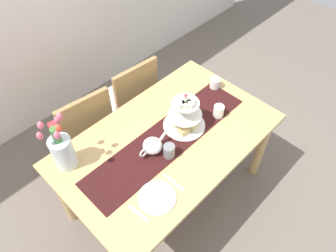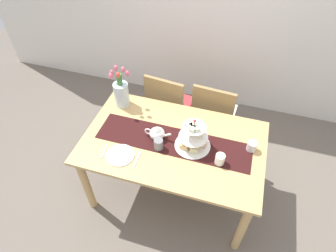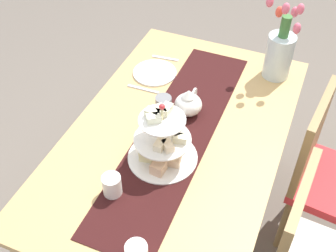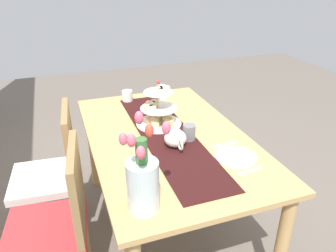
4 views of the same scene
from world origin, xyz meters
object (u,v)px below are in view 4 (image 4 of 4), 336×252
at_px(teapot, 175,138).
at_px(knife_left, 223,145).
at_px(tiered_cake_stand, 158,112).
at_px(cream_jug, 127,96).
at_px(mug_white_text, 163,102).
at_px(dining_table, 167,150).
at_px(tulip_vase, 143,180).
at_px(chair_left, 58,219).
at_px(mug_grey, 189,132).
at_px(fork_left, 250,171).
at_px(dinner_plate_left, 236,157).
at_px(chair_right, 55,169).

xyz_separation_m(teapot, knife_left, (-0.08, -0.27, -0.06)).
relative_size(tiered_cake_stand, cream_jug, 3.58).
bearing_deg(mug_white_text, dining_table, 164.85).
xyz_separation_m(teapot, mug_white_text, (0.56, -0.11, -0.01)).
bearing_deg(tulip_vase, teapot, -35.03).
bearing_deg(mug_white_text, tulip_vase, 156.93).
relative_size(cream_jug, mug_white_text, 0.89).
bearing_deg(dining_table, chair_left, 110.15).
bearing_deg(tiered_cake_stand, mug_grey, -157.88).
bearing_deg(fork_left, mug_white_text, 9.82).
height_order(chair_left, knife_left, chair_left).
distance_m(chair_left, fork_left, 1.03).
bearing_deg(knife_left, tulip_vase, 122.54).
xyz_separation_m(dining_table, fork_left, (-0.51, -0.27, 0.11)).
bearing_deg(mug_grey, cream_jug, 15.85).
height_order(dinner_plate_left, knife_left, dinner_plate_left).
height_order(fork_left, mug_white_text, mug_white_text).
bearing_deg(chair_right, tulip_vase, -155.77).
xyz_separation_m(tulip_vase, cream_jug, (1.24, -0.22, -0.10)).
distance_m(cream_jug, fork_left, 1.21).
relative_size(tiered_cake_stand, tulip_vase, 0.69).
bearing_deg(dining_table, knife_left, -129.41).
xyz_separation_m(dining_table, knife_left, (-0.22, -0.27, 0.11)).
xyz_separation_m(chair_left, dinner_plate_left, (-0.11, -0.97, 0.25)).
height_order(tiered_cake_stand, cream_jug, tiered_cake_stand).
xyz_separation_m(chair_right, mug_grey, (-0.34, -0.80, 0.29)).
xyz_separation_m(chair_left, teapot, (0.11, -0.70, 0.30)).
distance_m(dining_table, fork_left, 0.59).
xyz_separation_m(dinner_plate_left, fork_left, (-0.15, 0.00, -0.00)).
bearing_deg(dining_table, chair_right, 71.03).
xyz_separation_m(cream_jug, knife_left, (-0.86, -0.37, -0.04)).
height_order(teapot, mug_grey, teapot).
bearing_deg(dinner_plate_left, knife_left, 0.00).
bearing_deg(knife_left, dining_table, 50.59).
distance_m(tulip_vase, mug_grey, 0.67).
bearing_deg(tiered_cake_stand, chair_left, 121.33).
bearing_deg(teapot, tiered_cake_stand, 0.23).
height_order(tulip_vase, mug_grey, tulip_vase).
height_order(dining_table, tulip_vase, tulip_vase).
bearing_deg(cream_jug, mug_grey, -164.15).
xyz_separation_m(chair_left, tiered_cake_stand, (0.42, -0.70, 0.33)).
xyz_separation_m(fork_left, mug_grey, (0.42, 0.17, 0.05)).
height_order(chair_right, fork_left, chair_right).
distance_m(cream_jug, mug_grey, 0.76).
bearing_deg(teapot, dinner_plate_left, -129.48).
bearing_deg(chair_right, dining_table, -108.97).
distance_m(tiered_cake_stand, cream_jug, 0.48).
distance_m(knife_left, mug_grey, 0.21).
xyz_separation_m(dinner_plate_left, knife_left, (0.14, 0.00, -0.00)).
distance_m(chair_right, mug_white_text, 0.88).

